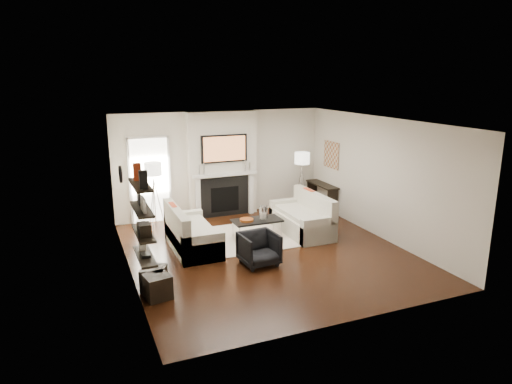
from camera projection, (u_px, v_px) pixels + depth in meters
name	position (u px, v px, depth m)	size (l,w,h in m)	color
room_envelope	(267.00, 189.00, 9.15)	(6.00, 6.00, 6.00)	black
chimney_breast	(223.00, 164.00, 11.73)	(1.80, 0.25, 2.70)	silver
fireplace_surround	(225.00, 197.00, 11.81)	(1.30, 0.02, 1.04)	black
firebox	(225.00, 199.00, 11.82)	(0.75, 0.02, 0.65)	black
mantel_pilaster_l	(198.00, 199.00, 11.51)	(0.12, 0.08, 1.10)	white
mantel_pilaster_r	(251.00, 193.00, 12.04)	(0.12, 0.08, 1.10)	white
mantel_shelf	(225.00, 174.00, 11.62)	(1.70, 0.18, 0.07)	white
tv_body	(224.00, 149.00, 11.48)	(1.20, 0.06, 0.70)	black
tv_screen	(225.00, 149.00, 11.45)	(1.10, 0.01, 0.62)	#BF723F
candlestick_l_tall	(204.00, 169.00, 11.38)	(0.04, 0.04, 0.30)	silver
candlestick_l_short	(199.00, 170.00, 11.34)	(0.04, 0.04, 0.24)	silver
candlestick_r_tall	(245.00, 166.00, 11.78)	(0.04, 0.04, 0.30)	silver
candlestick_r_short	(250.00, 166.00, 11.84)	(0.04, 0.04, 0.24)	silver
hallway_panel	(150.00, 181.00, 11.22)	(0.90, 0.02, 2.10)	white
door_trim_l	(130.00, 183.00, 11.02)	(0.06, 0.06, 2.16)	white
door_trim_r	(170.00, 179.00, 11.37)	(0.06, 0.06, 2.16)	white
door_trim_top	(148.00, 137.00, 10.93)	(1.02, 0.06, 0.06)	white
rug	(256.00, 236.00, 10.43)	(2.60, 2.00, 0.01)	beige
loveseat_left_base	(193.00, 239.00, 9.61)	(0.85, 1.80, 0.42)	beige
loveseat_left_back	(177.00, 227.00, 9.41)	(0.18, 1.80, 0.80)	beige
loveseat_left_arm_n	(203.00, 249.00, 8.86)	(0.85, 0.18, 0.60)	beige
loveseat_left_arm_s	(184.00, 224.00, 10.32)	(0.85, 0.18, 0.60)	beige
loveseat_left_cushion	(195.00, 227.00, 9.57)	(0.63, 1.44, 0.10)	beige
pillow_left_orange	(173.00, 214.00, 9.63)	(0.10, 0.42, 0.42)	#BE3817
pillow_left_charcoal	(180.00, 222.00, 9.09)	(0.10, 0.40, 0.40)	black
loveseat_right_base	(301.00, 224.00, 10.62)	(0.85, 1.80, 0.42)	beige
loveseat_right_back	(314.00, 209.00, 10.67)	(0.18, 1.80, 0.80)	beige
loveseat_right_arm_n	(319.00, 231.00, 9.87)	(0.85, 0.18, 0.60)	beige
loveseat_right_arm_s	(286.00, 211.00, 11.32)	(0.85, 0.18, 0.60)	beige
loveseat_right_cushion	(300.00, 213.00, 10.54)	(0.63, 1.44, 0.10)	beige
pillow_right_orange	(308.00, 198.00, 10.88)	(0.10, 0.42, 0.42)	#BE3817
pillow_right_charcoal	(321.00, 205.00, 10.35)	(0.10, 0.40, 0.40)	black
coffee_table	(257.00, 220.00, 10.25)	(1.10, 0.55, 0.04)	black
coffee_leg_nw	(240.00, 235.00, 9.92)	(0.02, 0.02, 0.38)	silver
coffee_leg_ne	(281.00, 230.00, 10.29)	(0.02, 0.02, 0.38)	silver
coffee_leg_sw	(233.00, 229.00, 10.32)	(0.02, 0.02, 0.38)	silver
coffee_leg_se	(273.00, 224.00, 10.69)	(0.02, 0.02, 0.38)	silver
hurricane_glass	(263.00, 213.00, 10.27)	(0.18, 0.18, 0.32)	white
hurricane_candle	(263.00, 216.00, 10.28)	(0.10, 0.10, 0.15)	white
copper_bowl	(247.00, 220.00, 10.15)	(0.31, 0.31, 0.05)	#D16122
armchair	(259.00, 247.00, 8.79)	(0.68, 0.64, 0.70)	black
lamp_left_post	(155.00, 204.00, 10.85)	(0.02, 0.02, 1.20)	silver
lamp_left_shade	(153.00, 169.00, 10.64)	(0.40, 0.40, 0.30)	white
lamp_left_leg_a	(159.00, 203.00, 10.89)	(0.02, 0.02, 1.25)	silver
lamp_left_leg_b	(152.00, 203.00, 10.91)	(0.02, 0.02, 1.25)	silver
lamp_left_leg_c	(153.00, 205.00, 10.74)	(0.02, 0.02, 1.25)	silver
lamp_right_post	(301.00, 189.00, 12.23)	(0.02, 0.02, 1.20)	silver
lamp_right_shade	(302.00, 158.00, 12.02)	(0.40, 0.40, 0.30)	white
lamp_right_leg_a	(305.00, 189.00, 12.27)	(0.02, 0.02, 1.25)	silver
lamp_right_leg_b	(298.00, 189.00, 12.30)	(0.02, 0.02, 1.25)	silver
lamp_right_leg_c	(301.00, 190.00, 12.13)	(0.02, 0.02, 1.25)	silver
console_top	(322.00, 185.00, 12.21)	(0.35, 1.20, 0.04)	black
console_leg_n	(333.00, 203.00, 11.81)	(0.30, 0.04, 0.71)	black
console_leg_s	(312.00, 193.00, 12.79)	(0.30, 0.04, 0.71)	black
wall_art	(331.00, 155.00, 11.94)	(0.03, 0.70, 0.70)	#A47B52
shelf_bottom	(145.00, 256.00, 7.45)	(0.25, 1.00, 0.04)	black
shelf_lower	(143.00, 233.00, 7.35)	(0.25, 1.00, 0.04)	black
shelf_upper	(142.00, 209.00, 7.25)	(0.25, 1.00, 0.04)	black
shelf_top	(140.00, 185.00, 7.15)	(0.25, 1.00, 0.04)	black
decor_magfile_a	(143.00, 180.00, 6.79)	(0.12, 0.10, 0.28)	black
decor_magfile_b	(137.00, 172.00, 7.36)	(0.12, 0.10, 0.28)	#BE3817
decor_frame_a	(143.00, 205.00, 7.05)	(0.04, 0.30, 0.22)	white
decor_frame_b	(139.00, 199.00, 7.45)	(0.04, 0.22, 0.18)	black
decor_wine_rack	(145.00, 230.00, 7.15)	(0.18, 0.25, 0.20)	black
decor_box_small	(142.00, 226.00, 7.47)	(0.15, 0.12, 0.12)	black
decor_books	(145.00, 255.00, 7.38)	(0.14, 0.20, 0.05)	black
decor_box_tall	(142.00, 245.00, 7.66)	(0.10, 0.10, 0.18)	white
clock_rim	(120.00, 174.00, 8.87)	(0.34, 0.34, 0.04)	black
clock_face	(122.00, 174.00, 8.88)	(0.29, 0.29, 0.01)	white
ottoman_near	(154.00, 278.00, 7.79)	(0.40, 0.40, 0.40)	black
ottoman_far	(158.00, 287.00, 7.49)	(0.40, 0.40, 0.40)	black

